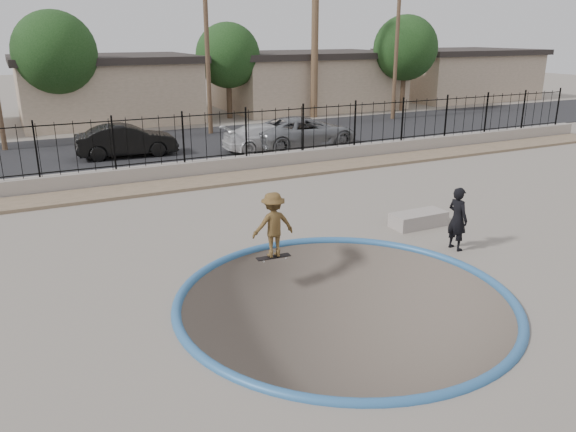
# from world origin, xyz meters

# --- Properties ---
(ground) EXTENTS (120.00, 120.00, 2.20)m
(ground) POSITION_xyz_m (0.00, 12.00, -1.10)
(ground) COLOR gray
(ground) RESTS_ON ground
(bowl_pit) EXTENTS (6.84, 6.84, 1.80)m
(bowl_pit) POSITION_xyz_m (0.00, -1.00, 0.00)
(bowl_pit) COLOR #493E38
(bowl_pit) RESTS_ON ground
(coping_ring) EXTENTS (7.04, 7.04, 0.20)m
(coping_ring) POSITION_xyz_m (0.00, -1.00, 0.00)
(coping_ring) COLOR #2E6096
(coping_ring) RESTS_ON ground
(rock_strip) EXTENTS (42.00, 1.60, 0.11)m
(rock_strip) POSITION_xyz_m (0.00, 9.20, 0.06)
(rock_strip) COLOR #8A735A
(rock_strip) RESTS_ON ground
(retaining_wall) EXTENTS (42.00, 0.45, 0.60)m
(retaining_wall) POSITION_xyz_m (0.00, 10.30, 0.30)
(retaining_wall) COLOR gray
(retaining_wall) RESTS_ON ground
(fence) EXTENTS (40.00, 0.04, 1.80)m
(fence) POSITION_xyz_m (0.00, 10.30, 1.50)
(fence) COLOR black
(fence) RESTS_ON retaining_wall
(street) EXTENTS (90.00, 8.00, 0.04)m
(street) POSITION_xyz_m (0.00, 17.00, 0.02)
(street) COLOR black
(street) RESTS_ON ground
(house_center) EXTENTS (10.60, 8.60, 3.90)m
(house_center) POSITION_xyz_m (0.00, 26.50, 1.97)
(house_center) COLOR tan
(house_center) RESTS_ON ground
(house_east) EXTENTS (12.60, 8.60, 3.90)m
(house_east) POSITION_xyz_m (14.00, 26.50, 1.97)
(house_east) COLOR tan
(house_east) RESTS_ON ground
(house_east_far) EXTENTS (11.60, 8.60, 3.90)m
(house_east_far) POSITION_xyz_m (28.00, 26.50, 1.97)
(house_east_far) COLOR tan
(house_east_far) RESTS_ON ground
(utility_pole_mid) EXTENTS (1.70, 0.24, 9.50)m
(utility_pole_mid) POSITION_xyz_m (4.00, 19.00, 4.96)
(utility_pole_mid) COLOR #473323
(utility_pole_mid) RESTS_ON ground
(utility_pole_right) EXTENTS (1.70, 0.24, 9.00)m
(utility_pole_right) POSITION_xyz_m (16.00, 19.00, 4.70)
(utility_pole_right) COLOR #473323
(utility_pole_right) RESTS_ON ground
(street_tree_left) EXTENTS (4.32, 4.32, 6.36)m
(street_tree_left) POSITION_xyz_m (-3.00, 23.00, 4.19)
(street_tree_left) COLOR #473323
(street_tree_left) RESTS_ON ground
(street_tree_mid) EXTENTS (3.96, 3.96, 5.83)m
(street_tree_mid) POSITION_xyz_m (7.00, 24.00, 3.84)
(street_tree_mid) COLOR #473323
(street_tree_mid) RESTS_ON ground
(street_tree_right) EXTENTS (4.32, 4.32, 6.36)m
(street_tree_right) POSITION_xyz_m (19.00, 22.00, 4.19)
(street_tree_right) COLOR #473323
(street_tree_right) RESTS_ON ground
(skater) EXTENTS (1.06, 0.65, 1.58)m
(skater) POSITION_xyz_m (-0.41, 1.60, 0.79)
(skater) COLOR brown
(skater) RESTS_ON ground
(skateboard) EXTENTS (0.85, 0.26, 0.07)m
(skateboard) POSITION_xyz_m (-0.41, 1.60, 0.06)
(skateboard) COLOR black
(skateboard) RESTS_ON ground
(videographer) EXTENTS (0.43, 0.61, 1.61)m
(videographer) POSITION_xyz_m (4.00, 0.18, 0.81)
(videographer) COLOR black
(videographer) RESTS_ON ground
(concrete_ledge) EXTENTS (1.60, 0.70, 0.40)m
(concrete_ledge) POSITION_xyz_m (4.30, 2.00, 0.20)
(concrete_ledge) COLOR gray
(concrete_ledge) RESTS_ON ground
(car_b) EXTENTS (4.33, 1.73, 1.40)m
(car_b) POSITION_xyz_m (-1.20, 15.00, 0.74)
(car_b) COLOR black
(car_b) RESTS_ON street
(car_c) EXTENTS (4.31, 2.02, 1.22)m
(car_c) POSITION_xyz_m (4.86, 13.40, 0.64)
(car_c) COLOR silver
(car_c) RESTS_ON street
(car_d) EXTENTS (5.33, 2.68, 1.45)m
(car_d) POSITION_xyz_m (6.68, 13.40, 0.76)
(car_d) COLOR gray
(car_d) RESTS_ON street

